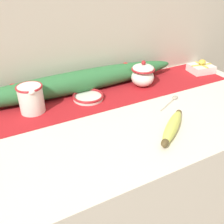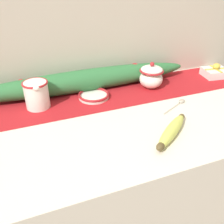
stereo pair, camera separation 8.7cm
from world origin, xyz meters
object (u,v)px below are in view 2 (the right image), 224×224
cream_pitcher (37,94)px  small_dish (94,95)px  spoon (180,102)px  gift_box (215,72)px  sugar_bowl (151,76)px  banana (172,131)px

cream_pitcher → small_dish: size_ratio=0.89×
spoon → small_dish: bearing=126.0°
spoon → gift_box: bearing=2.4°
cream_pitcher → sugar_bowl: bearing=-0.2°
banana → gift_box: bearing=36.3°
banana → spoon: bearing=48.5°
cream_pitcher → gift_box: bearing=-0.1°
small_dish → gift_box: (0.65, 0.00, 0.01)m
sugar_bowl → cream_pitcher: bearing=179.8°
cream_pitcher → spoon: size_ratio=0.83×
gift_box → sugar_bowl: bearing=180.0°
small_dish → gift_box: size_ratio=1.01×
sugar_bowl → banana: 0.38m
cream_pitcher → gift_box: size_ratio=0.90×
small_dish → spoon: bearing=-28.1°
banana → gift_box: size_ratio=1.53×
sugar_bowl → small_dish: size_ratio=0.92×
sugar_bowl → spoon: sugar_bowl is taller
spoon → gift_box: gift_box is taller
sugar_bowl → banana: (-0.11, -0.36, -0.04)m
banana → sugar_bowl: bearing=72.2°
small_dish → cream_pitcher: bearing=178.6°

